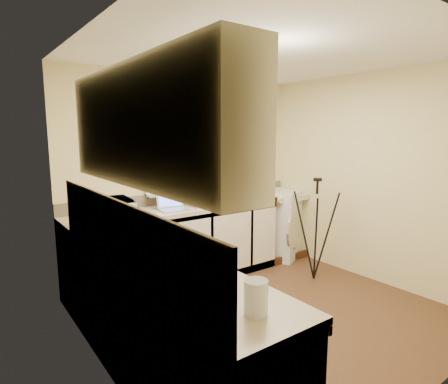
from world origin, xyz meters
TOP-DOWN VIEW (x-y plane):
  - floor at (0.00, 0.00)m, footprint 3.20×3.20m
  - ceiling at (0.00, 0.00)m, footprint 3.20×3.20m
  - wall_back at (0.00, 1.50)m, footprint 3.20×0.00m
  - wall_front at (0.00, -1.50)m, footprint 3.20×0.00m
  - wall_left at (-1.60, 0.00)m, footprint 0.00×3.00m
  - wall_right at (1.60, 0.00)m, footprint 0.00×3.00m
  - base_cabinet_back at (-0.33, 1.20)m, footprint 2.55×0.60m
  - base_cabinet_left at (-1.30, -0.30)m, footprint 0.54×2.40m
  - worktop_back at (0.00, 1.20)m, footprint 3.20×0.60m
  - worktop_left at (-1.30, -0.30)m, footprint 0.60×2.40m
  - upper_cabinet at (-1.44, -0.45)m, footprint 0.28×1.90m
  - splashback_left at (-1.59, -0.30)m, footprint 0.02×2.40m
  - splashback_back at (0.00, 1.49)m, footprint 3.20×0.02m
  - window_glass at (0.20, 1.49)m, footprint 1.50×0.02m
  - window_blind at (0.20, 1.46)m, footprint 1.50×0.02m
  - windowsill at (0.20, 1.43)m, footprint 1.60×0.14m
  - sink at (0.20, 1.20)m, footprint 0.82×0.46m
  - faucet at (0.20, 1.38)m, footprint 0.03×0.03m
  - washing_machine at (1.30, 1.24)m, footprint 0.88×0.87m
  - laptop at (-0.43, 1.14)m, footprint 0.34×0.33m
  - kettle at (-1.24, 0.22)m, footprint 0.16×0.16m
  - dish_rack at (0.84, 1.22)m, footprint 0.51×0.44m
  - tripod at (1.04, 0.31)m, footprint 0.78×0.78m
  - glass_jug at (-1.28, -1.26)m, footprint 0.12×0.12m
  - steel_jar at (-1.34, -0.23)m, footprint 0.09×0.09m
  - microwave at (-1.27, 0.69)m, footprint 0.38×0.52m
  - plant_a at (-0.29, 1.39)m, footprint 0.15×0.12m
  - plant_b at (-0.10, 1.40)m, footprint 0.17×0.15m
  - plant_c at (0.21, 1.42)m, footprint 0.13×0.13m
  - plant_d at (0.45, 1.43)m, footprint 0.23×0.21m
  - soap_bottle_green at (0.81, 1.41)m, footprint 0.13×0.13m
  - soap_bottle_clear at (0.94, 1.42)m, footprint 0.12×0.12m
  - cup_back at (1.07, 1.30)m, footprint 0.13×0.13m
  - cup_left at (-1.34, -0.90)m, footprint 0.10×0.10m

SIDE VIEW (x-z plane):
  - floor at x=0.00m, z-range 0.00..0.00m
  - base_cabinet_back at x=-0.33m, z-range 0.00..0.86m
  - base_cabinet_left at x=-1.30m, z-range 0.00..0.86m
  - washing_machine at x=1.30m, z-range 0.00..0.95m
  - tripod at x=1.04m, z-range 0.00..1.24m
  - worktop_back at x=0.00m, z-range 0.86..0.90m
  - worktop_left at x=-1.30m, z-range 0.86..0.90m
  - sink at x=0.20m, z-range 0.90..0.93m
  - dish_rack at x=0.84m, z-range 0.90..0.96m
  - cup_left at x=-1.34m, z-range 0.90..0.98m
  - cup_back at x=1.07m, z-range 0.90..1.00m
  - laptop at x=-0.43m, z-range 0.85..1.07m
  - steel_jar at x=-1.34m, z-range 0.90..1.02m
  - splashback_back at x=0.00m, z-range 0.90..1.04m
  - glass_jug at x=-1.28m, z-range 0.90..1.07m
  - kettle at x=-1.24m, z-range 0.90..1.10m
  - faucet at x=0.20m, z-range 0.90..1.14m
  - microwave at x=-1.27m, z-range 0.90..1.17m
  - windowsill at x=0.20m, z-range 1.02..1.05m
  - splashback_left at x=-1.59m, z-range 0.90..1.35m
  - soap_bottle_clear at x=0.94m, z-range 1.05..1.26m
  - plant_c at x=0.21m, z-range 1.05..1.26m
  - plant_d at x=0.45m, z-range 1.05..1.27m
  - plant_a at x=-0.29m, z-range 1.05..1.28m
  - plant_b at x=-0.10m, z-range 1.05..1.30m
  - soap_bottle_green at x=0.81m, z-range 1.05..1.32m
  - wall_back at x=0.00m, z-range -0.38..2.83m
  - wall_front at x=0.00m, z-range -0.38..2.83m
  - wall_left at x=-1.60m, z-range -0.27..2.73m
  - wall_right at x=1.60m, z-range -0.27..2.73m
  - window_glass at x=0.20m, z-range 1.05..2.05m
  - upper_cabinet at x=-1.44m, z-range 1.45..2.15m
  - window_blind at x=0.20m, z-range 1.80..2.05m
  - ceiling at x=0.00m, z-range 2.45..2.45m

